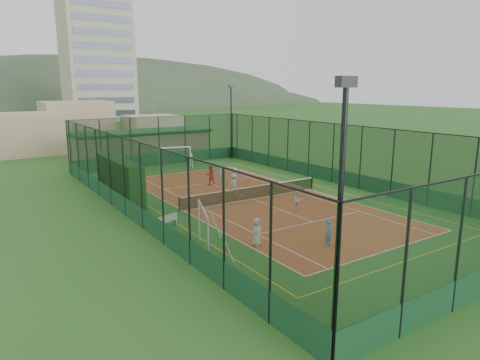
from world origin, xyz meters
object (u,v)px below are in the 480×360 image
object	(u,v)px
floodlight_ne	(231,122)
child_near_right	(298,201)
child_far_left	(234,183)
child_far_right	(221,174)
child_far_back	(235,176)
coach	(210,175)
apartment_tower	(97,57)
futsal_goal_far	(175,157)
child_near_left	(257,232)
clubhouse	(142,144)
futsal_goal_near	(203,230)
white_bench	(166,221)
floodlight_sw	(339,227)
child_near_mid	(329,233)

from	to	relation	value
floodlight_ne	child_near_right	world-z (taller)	floodlight_ne
child_far_left	child_far_right	distance (m)	4.44
child_near_right	child_far_back	bearing A→B (deg)	90.63
child_far_left	coach	world-z (taller)	coach
apartment_tower	futsal_goal_far	bearing A→B (deg)	-99.53
child_far_back	coach	distance (m)	2.15
futsal_goal_far	coach	bearing A→B (deg)	-81.85
child_near_left	child_far_back	distance (m)	14.66
apartment_tower	clubhouse	bearing A→B (deg)	-101.31
floodlight_ne	child_far_back	world-z (taller)	floodlight_ne
futsal_goal_near	futsal_goal_far	size ratio (longest dim) A/B	1.08
child_far_left	coach	xyz separation A→B (m)	(-0.10, 3.53, 0.06)
white_bench	child_far_back	bearing A→B (deg)	20.95
floodlight_ne	futsal_goal_near	world-z (taller)	floodlight_ne
child_far_left	child_far_back	world-z (taller)	child_far_left
clubhouse	coach	bearing A→B (deg)	-90.59
futsal_goal_far	child_near_left	size ratio (longest dim) A/B	2.19
floodlight_sw	coach	xyz separation A→B (m)	(8.43, 22.49, -3.30)
white_bench	child_far_left	size ratio (longest dim) A/B	0.97
floodlight_sw	clubhouse	size ratio (longest dim) A/B	0.54
clubhouse	white_bench	distance (m)	25.76
child_far_back	coach	xyz separation A→B (m)	(-2.03, 0.70, 0.18)
child_near_left	child_far_back	xyz separation A→B (m)	(6.95, 12.91, -0.09)
futsal_goal_near	futsal_goal_far	xyz separation A→B (m)	(8.46, 21.56, -0.08)
floodlight_ne	child_near_left	size ratio (longest dim) A/B	5.69
floodlight_ne	apartment_tower	distance (m)	66.39
clubhouse	coach	distance (m)	16.12
child_near_left	child_far_back	size ratio (longest dim) A/B	1.14
child_near_left	coach	bearing A→B (deg)	43.96
floodlight_sw	child_far_back	size ratio (longest dim) A/B	6.52
floodlight_ne	child_near_mid	world-z (taller)	floodlight_ne
clubhouse	child_far_back	xyz separation A→B (m)	(1.87, -16.80, -0.93)
white_bench	child_near_right	distance (m)	8.83
futsal_goal_near	floodlight_ne	bearing A→B (deg)	-14.14
floodlight_sw	child_near_right	bearing A→B (deg)	53.05
child_far_right	child_far_back	bearing A→B (deg)	124.44
child_near_left	futsal_goal_near	bearing A→B (deg)	138.53
floodlight_sw	child_far_back	world-z (taller)	floodlight_sw
futsal_goal_near	child_near_right	xyz separation A→B (m)	(8.68, 3.02, -0.44)
floodlight_ne	child_far_right	world-z (taller)	floodlight_ne
white_bench	child_far_right	world-z (taller)	child_far_right
floodlight_ne	child_near_left	bearing A→B (deg)	-119.38
clubhouse	futsal_goal_near	size ratio (longest dim) A/B	4.44
clubhouse	floodlight_sw	bearing A→B (deg)	-102.56
child_far_back	child_near_left	bearing A→B (deg)	48.02
white_bench	child_near_mid	world-z (taller)	child_near_mid
child_near_left	clubhouse	bearing A→B (deg)	54.13
child_near_mid	child_near_right	distance (m)	6.64
clubhouse	white_bench	world-z (taller)	clubhouse
floodlight_ne	child_near_right	bearing A→B (deg)	-110.51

